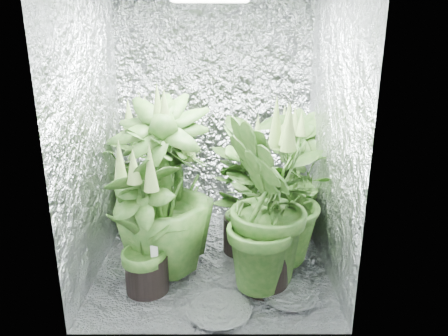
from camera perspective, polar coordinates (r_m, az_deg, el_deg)
ground at (r=3.28m, az=-1.49°, el=-12.00°), size 1.60×1.60×0.00m
walls at (r=2.90m, az=-1.65°, el=5.27°), size 1.62×1.62×2.00m
plant_a at (r=3.70m, az=-9.86°, el=0.19°), size 1.10×1.10×1.10m
plant_b at (r=3.22m, az=2.65°, el=-3.45°), size 0.63×0.63×1.03m
plant_c at (r=3.55m, az=9.02°, el=-0.97°), size 0.65×0.65×1.06m
plant_d at (r=3.20m, az=-5.78°, el=-3.49°), size 0.70×0.70×1.02m
plant_e at (r=3.05m, az=6.38°, el=-3.73°), size 0.97×0.97×1.08m
plant_f at (r=2.78m, az=-10.41°, el=-7.51°), size 0.66×0.66×1.01m
plant_g at (r=2.72m, az=5.70°, el=-5.16°), size 0.71×0.71×1.23m
plant_h at (r=2.94m, az=-8.23°, el=-2.84°), size 0.76×0.76×1.29m
circulation_fan at (r=3.50m, az=8.92°, el=-7.63°), size 0.16×0.27×0.32m
plant_label at (r=2.82m, az=-9.11°, el=-10.67°), size 0.05×0.03×0.07m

